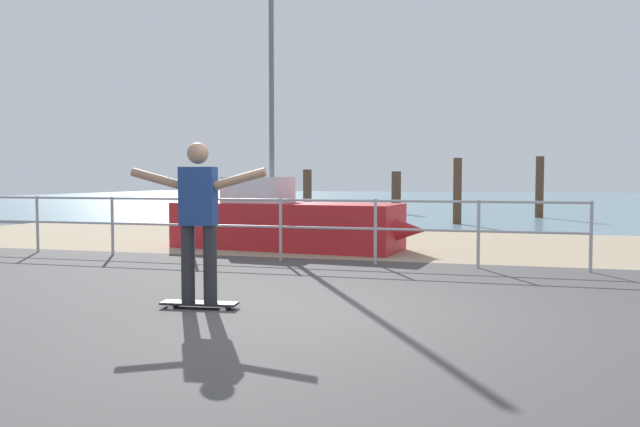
{
  "coord_description": "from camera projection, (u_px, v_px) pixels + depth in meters",
  "views": [
    {
      "loc": [
        1.44,
        -5.95,
        1.36
      ],
      "look_at": [
        -0.72,
        2.0,
        0.9
      ],
      "focal_mm": 34.7,
      "sensor_mm": 36.0,
      "label": 1
    }
  ],
  "objects": [
    {
      "name": "sailboat",
      "position": [
        294.0,
        223.0,
        11.86
      ],
      "size": [
        5.04,
        1.91,
        5.48
      ],
      "color": "#B21E23",
      "rests_on": "ground"
    },
    {
      "name": "beach_strip",
      "position": [
        415.0,
        244.0,
        12.93
      ],
      "size": [
        24.0,
        6.0,
        0.04
      ],
      "primitive_type": "cube",
      "color": "tan",
      "rests_on": "ground"
    },
    {
      "name": "skateboarder",
      "position": [
        198.0,
        212.0,
        6.36
      ],
      "size": [
        1.45,
        0.25,
        1.65
      ],
      "color": "#26262B",
      "rests_on": "skateboard"
    },
    {
      "name": "groyne_post_1",
      "position": [
        396.0,
        192.0,
        24.42
      ],
      "size": [
        0.37,
        0.37,
        1.66
      ],
      "primitive_type": "cylinder",
      "color": "#513826",
      "rests_on": "ground"
    },
    {
      "name": "groyne_post_3",
      "position": [
        540.0,
        187.0,
        21.47
      ],
      "size": [
        0.28,
        0.28,
        2.15
      ],
      "primitive_type": "cylinder",
      "color": "#513826",
      "rests_on": "ground"
    },
    {
      "name": "ground_plane",
      "position": [
        309.0,
        340.0,
        5.22
      ],
      "size": [
        24.0,
        10.0,
        0.04
      ],
      "primitive_type": "cube",
      "color": "#474444",
      "rests_on": "ground"
    },
    {
      "name": "railing_fence",
      "position": [
        236.0,
        219.0,
        10.29
      ],
      "size": [
        11.03,
        0.05,
        1.05
      ],
      "color": "#9EA0A5",
      "rests_on": "ground"
    },
    {
      "name": "sea_surface",
      "position": [
        464.0,
        200.0,
        39.91
      ],
      "size": [
        72.0,
        50.0,
        0.04
      ],
      "primitive_type": "cube",
      "color": "slate",
      "rests_on": "ground"
    },
    {
      "name": "groyne_post_2",
      "position": [
        457.0,
        191.0,
        18.45
      ],
      "size": [
        0.25,
        0.25,
        1.99
      ],
      "primitive_type": "cylinder",
      "color": "#513826",
      "rests_on": "ground"
    },
    {
      "name": "skateboard",
      "position": [
        199.0,
        304.0,
        6.41
      ],
      "size": [
        0.82,
        0.29,
        0.08
      ],
      "color": "black",
      "rests_on": "ground"
    },
    {
      "name": "groyne_post_0",
      "position": [
        307.0,
        194.0,
        21.66
      ],
      "size": [
        0.3,
        0.3,
        1.69
      ],
      "primitive_type": "cylinder",
      "color": "#513826",
      "rests_on": "ground"
    }
  ]
}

